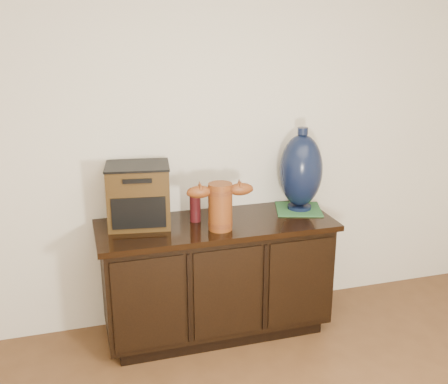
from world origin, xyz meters
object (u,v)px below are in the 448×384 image
object	(u,v)px
terracotta_vessel	(220,204)
spray_can	(195,206)
sideboard	(216,277)
lamp_base	(301,171)
tv_radio	(139,195)

from	to	relation	value
terracotta_vessel	spray_can	world-z (taller)	terracotta_vessel
terracotta_vessel	spray_can	distance (m)	0.22
sideboard	spray_can	xyz separation A→B (m)	(-0.12, 0.06, 0.47)
lamp_base	spray_can	bearing A→B (deg)	-178.75
sideboard	spray_can	bearing A→B (deg)	151.69
lamp_base	sideboard	bearing A→B (deg)	-172.53
terracotta_vessel	lamp_base	distance (m)	0.64
terracotta_vessel	lamp_base	xyz separation A→B (m)	(0.60, 0.19, 0.10)
tv_radio	spray_can	distance (m)	0.35
tv_radio	spray_can	xyz separation A→B (m)	(0.34, -0.04, -0.09)
terracotta_vessel	spray_can	bearing A→B (deg)	125.57
terracotta_vessel	lamp_base	size ratio (longest dim) A/B	0.74
sideboard	tv_radio	world-z (taller)	tv_radio
terracotta_vessel	lamp_base	world-z (taller)	lamp_base
terracotta_vessel	spray_can	size ratio (longest dim) A/B	2.02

